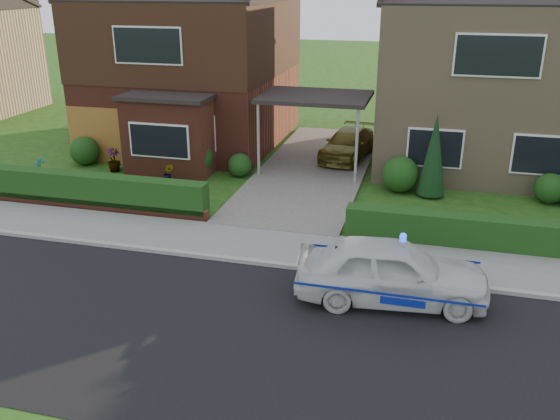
% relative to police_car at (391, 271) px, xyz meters
% --- Properties ---
extents(ground, '(120.00, 120.00, 0.00)m').
position_rel_police_car_xyz_m(ground, '(-3.50, -2.13, -0.70)').
color(ground, '#144713').
rests_on(ground, ground).
extents(road, '(60.00, 6.00, 0.02)m').
position_rel_police_car_xyz_m(road, '(-3.50, -2.13, -0.70)').
color(road, black).
rests_on(road, ground).
extents(kerb, '(60.00, 0.16, 0.12)m').
position_rel_police_car_xyz_m(kerb, '(-3.50, 0.92, -0.64)').
color(kerb, '#9E9993').
rests_on(kerb, ground).
extents(sidewalk, '(60.00, 2.00, 0.10)m').
position_rel_police_car_xyz_m(sidewalk, '(-3.50, 1.97, -0.65)').
color(sidewalk, slate).
rests_on(sidewalk, ground).
extents(driveway, '(3.80, 12.00, 0.12)m').
position_rel_police_car_xyz_m(driveway, '(-3.50, 8.87, -0.64)').
color(driveway, '#666059').
rests_on(driveway, ground).
extents(house_left, '(7.50, 9.53, 7.25)m').
position_rel_police_car_xyz_m(house_left, '(-9.28, 11.77, 3.11)').
color(house_left, brown).
rests_on(house_left, ground).
extents(house_right, '(7.50, 8.06, 7.25)m').
position_rel_police_car_xyz_m(house_right, '(2.30, 11.86, 2.96)').
color(house_right, tan).
rests_on(house_right, ground).
extents(carport_link, '(3.80, 3.00, 2.77)m').
position_rel_police_car_xyz_m(carport_link, '(-3.50, 8.82, 1.95)').
color(carport_link, black).
rests_on(carport_link, ground).
extents(garage_door, '(2.20, 0.10, 2.10)m').
position_rel_police_car_xyz_m(garage_door, '(-11.74, 7.83, 0.35)').
color(garage_door, brown).
rests_on(garage_door, ground).
extents(dwarf_wall, '(7.70, 0.25, 0.36)m').
position_rel_police_car_xyz_m(dwarf_wall, '(-9.30, 3.17, -0.52)').
color(dwarf_wall, brown).
rests_on(dwarf_wall, ground).
extents(hedge_left, '(7.50, 0.55, 0.90)m').
position_rel_police_car_xyz_m(hedge_left, '(-9.30, 3.32, -0.70)').
color(hedge_left, '#143C13').
rests_on(hedge_left, ground).
extents(hedge_right, '(7.50, 0.55, 0.80)m').
position_rel_police_car_xyz_m(hedge_right, '(2.30, 3.22, -0.70)').
color(hedge_right, '#143C13').
rests_on(hedge_right, ground).
extents(shrub_left_far, '(1.08, 1.08, 1.08)m').
position_rel_police_car_xyz_m(shrub_left_far, '(-12.00, 7.37, -0.16)').
color(shrub_left_far, '#143C13').
rests_on(shrub_left_far, ground).
extents(shrub_left_mid, '(1.32, 1.32, 1.32)m').
position_rel_police_car_xyz_m(shrub_left_mid, '(-7.50, 7.17, -0.04)').
color(shrub_left_mid, '#143C13').
rests_on(shrub_left_mid, ground).
extents(shrub_left_near, '(0.84, 0.84, 0.84)m').
position_rel_police_car_xyz_m(shrub_left_near, '(-5.90, 7.47, -0.28)').
color(shrub_left_near, '#143C13').
rests_on(shrub_left_near, ground).
extents(shrub_right_near, '(1.20, 1.20, 1.20)m').
position_rel_police_car_xyz_m(shrub_right_near, '(-0.30, 7.27, -0.10)').
color(shrub_right_near, '#143C13').
rests_on(shrub_right_near, ground).
extents(shrub_right_mid, '(0.96, 0.96, 0.96)m').
position_rel_police_car_xyz_m(shrub_right_mid, '(4.30, 7.37, -0.22)').
color(shrub_right_mid, '#143C13').
rests_on(shrub_right_mid, ground).
extents(conifer_a, '(0.90, 0.90, 2.60)m').
position_rel_police_car_xyz_m(conifer_a, '(0.70, 7.07, 0.60)').
color(conifer_a, black).
rests_on(conifer_a, ground).
extents(police_car, '(3.79, 4.28, 1.57)m').
position_rel_police_car_xyz_m(police_car, '(0.00, 0.00, 0.00)').
color(police_car, silver).
rests_on(police_car, ground).
extents(driveway_car, '(1.98, 3.84, 1.07)m').
position_rel_police_car_xyz_m(driveway_car, '(-2.50, 10.39, -0.05)').
color(driveway_car, brown).
rests_on(driveway_car, driveway).
extents(potted_plant_a, '(0.50, 0.42, 0.80)m').
position_rel_police_car_xyz_m(potted_plant_a, '(-12.50, 5.36, -0.30)').
color(potted_plant_a, gray).
rests_on(potted_plant_a, ground).
extents(potted_plant_b, '(0.45, 0.40, 0.70)m').
position_rel_police_car_xyz_m(potted_plant_b, '(-8.02, 6.09, -0.35)').
color(potted_plant_b, gray).
rests_on(potted_plant_b, ground).
extents(potted_plant_c, '(0.63, 0.63, 0.84)m').
position_rel_police_car_xyz_m(potted_plant_c, '(-10.51, 6.87, -0.28)').
color(potted_plant_c, gray).
rests_on(potted_plant_c, ground).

